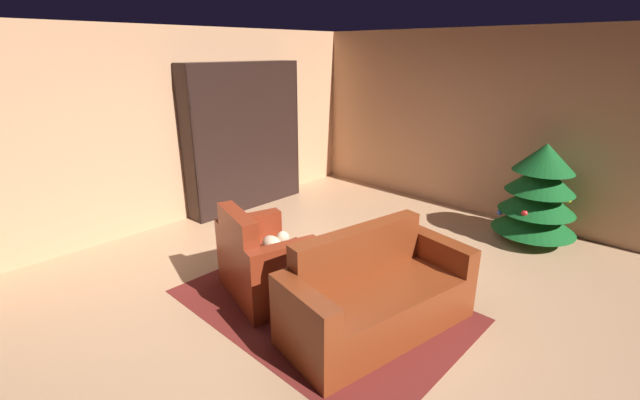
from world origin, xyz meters
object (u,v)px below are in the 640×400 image
(armchair_red, at_px, (263,264))
(bottle_on_table, at_px, (329,260))
(book_stack_on_table, at_px, (312,265))
(coffee_table, at_px, (308,270))
(decorated_tree, at_px, (539,194))
(couch_red, at_px, (376,297))
(bookshelf_unit, at_px, (251,139))

(armchair_red, relative_size, bottle_on_table, 3.91)
(book_stack_on_table, bearing_deg, armchair_red, -162.69)
(book_stack_on_table, distance_m, bottle_on_table, 0.18)
(coffee_table, xyz_separation_m, bottle_on_table, (0.20, 0.08, 0.15))
(armchair_red, bearing_deg, book_stack_on_table, 17.31)
(decorated_tree, bearing_deg, couch_red, -97.50)
(couch_red, xyz_separation_m, decorated_tree, (0.38, 2.91, 0.35))
(bookshelf_unit, relative_size, book_stack_on_table, 9.64)
(armchair_red, height_order, coffee_table, armchair_red)
(book_stack_on_table, bearing_deg, couch_red, 14.50)
(bookshelf_unit, height_order, armchair_red, bookshelf_unit)
(bookshelf_unit, relative_size, coffee_table, 2.86)
(bottle_on_table, relative_size, decorated_tree, 0.22)
(armchair_red, height_order, bottle_on_table, armchair_red)
(bookshelf_unit, distance_m, decorated_tree, 4.14)
(book_stack_on_table, bearing_deg, bottle_on_table, 29.85)
(couch_red, bearing_deg, coffee_table, -166.95)
(armchair_red, relative_size, coffee_table, 1.48)
(bottle_on_table, xyz_separation_m, decorated_tree, (0.87, 2.99, 0.12))
(couch_red, distance_m, decorated_tree, 2.96)
(bookshelf_unit, distance_m, bottle_on_table, 3.29)
(couch_red, relative_size, coffee_table, 2.41)
(couch_red, distance_m, bottle_on_table, 0.54)
(bottle_on_table, bearing_deg, couch_red, 9.36)
(bookshelf_unit, relative_size, armchair_red, 1.93)
(bookshelf_unit, xyz_separation_m, decorated_tree, (3.80, 1.59, -0.41))
(coffee_table, relative_size, bottle_on_table, 2.64)
(bottle_on_table, bearing_deg, decorated_tree, 73.82)
(bookshelf_unit, height_order, book_stack_on_table, bookshelf_unit)
(armchair_red, xyz_separation_m, coffee_table, (0.48, 0.17, 0.05))
(bookshelf_unit, bearing_deg, coffee_table, -28.47)
(coffee_table, relative_size, decorated_tree, 0.59)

